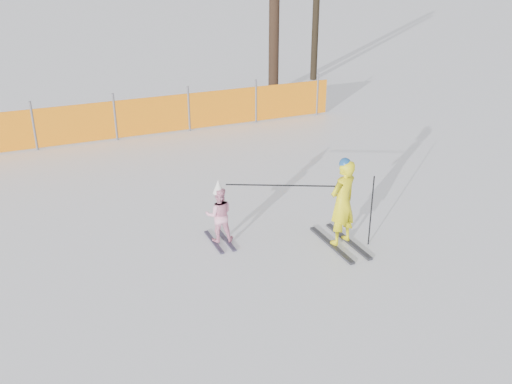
% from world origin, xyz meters
% --- Properties ---
extents(ground, '(120.00, 120.00, 0.00)m').
position_xyz_m(ground, '(0.00, 0.00, 0.00)').
color(ground, white).
rests_on(ground, ground).
extents(adult, '(0.63, 1.37, 1.58)m').
position_xyz_m(adult, '(1.35, -0.04, 0.79)').
color(adult, black).
rests_on(adult, ground).
extents(child, '(0.56, 0.86, 1.17)m').
position_xyz_m(child, '(-0.53, 0.87, 0.53)').
color(child, black).
rests_on(child, ground).
extents(ski_poles, '(2.23, 1.08, 1.27)m').
position_xyz_m(ski_poles, '(0.98, 0.15, 0.90)').
color(ski_poles, black).
rests_on(ski_poles, ground).
extents(safety_fence, '(16.33, 0.06, 1.25)m').
position_xyz_m(safety_fence, '(-2.95, 7.22, 0.56)').
color(safety_fence, '#595960').
rests_on(safety_fence, ground).
extents(tree_trunks, '(2.66, 1.75, 5.85)m').
position_xyz_m(tree_trunks, '(5.53, 10.55, 2.77)').
color(tree_trunks, black).
rests_on(tree_trunks, ground).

